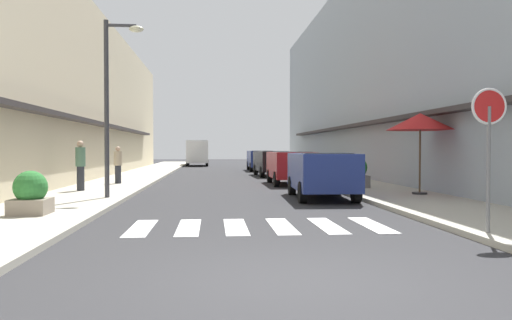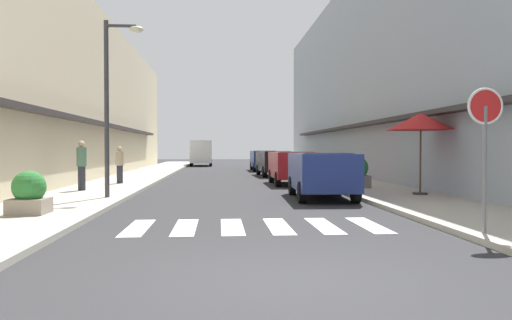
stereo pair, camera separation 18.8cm
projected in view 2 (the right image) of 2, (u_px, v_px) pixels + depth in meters
The scene contains 18 objects.
ground_plane at pixel (234, 181), 24.80m from camera, with size 104.04×104.04×0.00m, color #2B2B2D.
sidewalk_left at pixel (130, 180), 24.41m from camera, with size 3.05×66.21×0.12m, color #ADA899.
sidewalk_right at pixel (334, 179), 25.18m from camera, with size 3.05×66.21×0.12m, color #ADA899.
building_row_left at pixel (54, 95), 25.37m from camera, with size 5.50×44.56×8.67m.
building_row_right at pixel (402, 73), 26.72m from camera, with size 5.50×44.56×11.37m.
crosswalk at pixel (255, 226), 10.16m from camera, with size 5.20×2.20×0.01m.
parked_car_near at pixel (322, 170), 15.82m from camera, with size 1.94×4.07×1.47m.
parked_car_mid at pixel (292, 164), 22.15m from camera, with size 1.82×3.93×1.47m.
parked_car_far at pixel (275, 160), 29.01m from camera, with size 1.94×4.41×1.47m.
parked_car_distant at pixel (264, 158), 35.97m from camera, with size 1.81×4.26×1.47m.
delivery_van at pixel (201, 151), 46.71m from camera, with size 2.11×5.44×2.37m.
round_street_sign at pixel (485, 122), 8.66m from camera, with size 0.65×0.07×2.55m.
street_lamp at pixel (113, 90), 15.08m from camera, with size 1.19×0.28×5.37m.
cafe_umbrella at pixel (421, 122), 16.05m from camera, with size 2.17×2.17×2.64m.
planter_corner at pixel (29, 194), 11.26m from camera, with size 0.81×0.81×0.99m.
planter_midblock at pixel (357, 172), 18.98m from camera, with size 0.88×0.88×1.19m.
pedestrian_walking_near at pixel (120, 164), 21.23m from camera, with size 0.34×0.34×1.58m.
pedestrian_walking_far at pixel (82, 164), 17.61m from camera, with size 0.34×0.34×1.77m.
Camera 2 is at (-0.75, -5.86, 1.60)m, focal length 34.83 mm.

